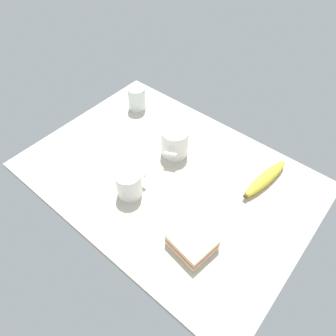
% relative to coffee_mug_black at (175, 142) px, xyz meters
% --- Properties ---
extents(tabletop, '(0.90, 0.64, 0.02)m').
position_rel_coffee_mug_black_xyz_m(tabletop, '(0.05, -0.09, -0.06)').
color(tabletop, '#BCB29E').
rests_on(tabletop, ground).
extents(coffee_mug_black, '(0.09, 0.12, 0.10)m').
position_rel_coffee_mug_black_xyz_m(coffee_mug_black, '(0.00, 0.00, 0.00)').
color(coffee_mug_black, white).
rests_on(coffee_mug_black, tabletop).
extents(coffee_mug_milky, '(0.08, 0.10, 0.09)m').
position_rel_coffee_mug_black_xyz_m(coffee_mug_milky, '(0.01, -0.22, -0.00)').
color(coffee_mug_milky, white).
rests_on(coffee_mug_milky, tabletop).
extents(sandwich_main, '(0.12, 0.11, 0.04)m').
position_rel_coffee_mug_black_xyz_m(sandwich_main, '(0.26, -0.24, -0.03)').
color(sandwich_main, beige).
rests_on(sandwich_main, tabletop).
extents(glass_of_milk, '(0.07, 0.07, 0.09)m').
position_rel_coffee_mug_black_xyz_m(glass_of_milk, '(-0.27, 0.10, -0.01)').
color(glass_of_milk, silver).
rests_on(glass_of_milk, tabletop).
extents(banana, '(0.06, 0.21, 0.04)m').
position_rel_coffee_mug_black_xyz_m(banana, '(0.30, 0.08, -0.03)').
color(banana, yellow).
rests_on(banana, tabletop).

